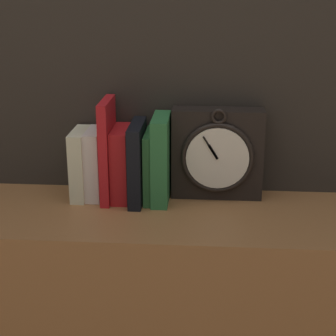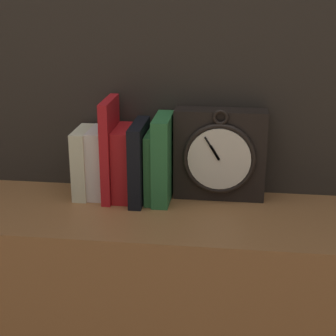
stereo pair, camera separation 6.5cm
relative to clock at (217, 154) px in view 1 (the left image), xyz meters
name	(u,v)px [view 1 (the left image)]	position (x,y,z in m)	size (l,w,h in m)	color
wall_back	(174,0)	(-0.11, 0.07, 0.36)	(6.00, 0.05, 2.60)	#2D2823
clock	(217,154)	(0.00, 0.00, 0.00)	(0.22, 0.08, 0.23)	black
book_slot0_cream	(81,164)	(-0.34, -0.02, -0.03)	(0.04, 0.12, 0.17)	beige
book_slot1_white	(95,164)	(-0.30, -0.02, -0.03)	(0.04, 0.11, 0.17)	silver
book_slot2_red	(108,150)	(-0.27, -0.03, 0.01)	(0.02, 0.14, 0.25)	red
book_slot3_red	(122,164)	(-0.24, -0.03, -0.02)	(0.04, 0.13, 0.18)	#B0191D
book_slot4_black	(137,163)	(-0.19, -0.04, -0.01)	(0.03, 0.15, 0.20)	black
book_slot5_green	(149,166)	(-0.17, -0.03, -0.03)	(0.02, 0.13, 0.17)	#306F3A
book_slot6_green	(161,159)	(-0.14, -0.03, -0.01)	(0.04, 0.14, 0.21)	#2B6E3B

